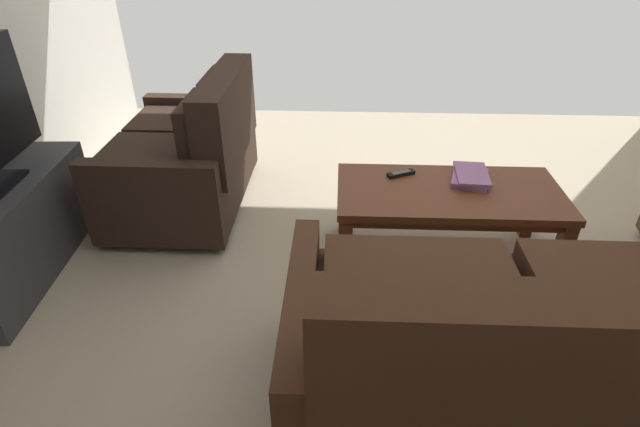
% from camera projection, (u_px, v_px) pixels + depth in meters
% --- Properties ---
extents(ground_plane, '(5.15, 4.89, 0.01)m').
position_uv_depth(ground_plane, '(422.00, 268.00, 2.76)').
color(ground_plane, '#B7A88E').
extents(sofa_main, '(1.79, 0.91, 0.90)m').
position_uv_depth(sofa_main, '(539.00, 356.00, 1.73)').
color(sofa_main, black).
rests_on(sofa_main, ground).
extents(loveseat_near, '(0.81, 1.19, 0.89)m').
position_uv_depth(loveseat_near, '(190.00, 154.00, 3.15)').
color(loveseat_near, black).
rests_on(loveseat_near, ground).
extents(coffee_table, '(1.19, 0.58, 0.44)m').
position_uv_depth(coffee_table, '(448.00, 200.00, 2.64)').
color(coffee_table, brown).
rests_on(coffee_table, ground).
extents(tv_stand, '(0.46, 1.16, 0.53)m').
position_uv_depth(tv_stand, '(11.00, 230.00, 2.60)').
color(tv_stand, '#38383D').
rests_on(tv_stand, ground).
extents(book_stack, '(0.24, 0.29, 0.05)m').
position_uv_depth(book_stack, '(470.00, 177.00, 2.68)').
color(book_stack, '#996699').
rests_on(book_stack, coffee_table).
extents(tv_remote, '(0.16, 0.11, 0.02)m').
position_uv_depth(tv_remote, '(401.00, 174.00, 2.74)').
color(tv_remote, black).
rests_on(tv_remote, coffee_table).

